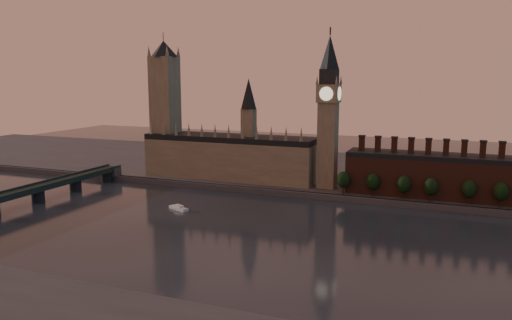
{
  "coord_description": "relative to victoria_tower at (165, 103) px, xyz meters",
  "views": [
    {
      "loc": [
        88.67,
        -219.18,
        79.28
      ],
      "look_at": [
        -20.41,
        55.0,
        29.65
      ],
      "focal_mm": 35.0,
      "sensor_mm": 36.0,
      "label": 1
    }
  ],
  "objects": [
    {
      "name": "ground",
      "position": [
        120.0,
        -115.0,
        -59.09
      ],
      "size": [
        900.0,
        900.0,
        0.0
      ],
      "primitive_type": "plane",
      "color": "black",
      "rests_on": "ground"
    },
    {
      "name": "north_bank",
      "position": [
        120.0,
        63.04,
        -57.09
      ],
      "size": [
        900.0,
        182.0,
        4.0
      ],
      "color": "#48474C",
      "rests_on": "ground"
    },
    {
      "name": "palace_of_westminster",
      "position": [
        55.59,
        -0.09,
        -37.46
      ],
      "size": [
        130.0,
        30.3,
        74.0
      ],
      "color": "gray",
      "rests_on": "north_bank"
    },
    {
      "name": "victoria_tower",
      "position": [
        0.0,
        0.0,
        0.0
      ],
      "size": [
        24.0,
        24.0,
        108.0
      ],
      "color": "gray",
      "rests_on": "north_bank"
    },
    {
      "name": "big_ben",
      "position": [
        130.0,
        -5.0,
        -2.26
      ],
      "size": [
        15.0,
        15.0,
        107.0
      ],
      "color": "gray",
      "rests_on": "north_bank"
    },
    {
      "name": "chimney_block",
      "position": [
        200.0,
        -5.0,
        -41.27
      ],
      "size": [
        110.0,
        25.0,
        37.0
      ],
      "color": "#552E20",
      "rests_on": "north_bank"
    },
    {
      "name": "embankment_tree_0",
      "position": [
        144.73,
        -21.06,
        -45.62
      ],
      "size": [
        8.6,
        8.6,
        14.88
      ],
      "color": "black",
      "rests_on": "north_bank"
    },
    {
      "name": "embankment_tree_1",
      "position": [
        163.23,
        -19.95,
        -45.62
      ],
      "size": [
        8.6,
        8.6,
        14.88
      ],
      "color": "black",
      "rests_on": "north_bank"
    },
    {
      "name": "embankment_tree_2",
      "position": [
        182.21,
        -20.73,
        -45.62
      ],
      "size": [
        8.6,
        8.6,
        14.88
      ],
      "color": "black",
      "rests_on": "north_bank"
    },
    {
      "name": "embankment_tree_3",
      "position": [
        198.18,
        -21.12,
        -45.62
      ],
      "size": [
        8.6,
        8.6,
        14.88
      ],
      "color": "black",
      "rests_on": "north_bank"
    },
    {
      "name": "embankment_tree_4",
      "position": [
        219.46,
        -19.95,
        -45.62
      ],
      "size": [
        8.6,
        8.6,
        14.88
      ],
      "color": "black",
      "rests_on": "north_bank"
    },
    {
      "name": "embankment_tree_5",
      "position": [
        236.44,
        -20.61,
        -45.62
      ],
      "size": [
        8.6,
        8.6,
        14.88
      ],
      "color": "black",
      "rests_on": "north_bank"
    },
    {
      "name": "westminster_bridge",
      "position": [
        -35.0,
        -117.7,
        -51.65
      ],
      "size": [
        14.0,
        200.0,
        11.55
      ],
      "color": "#1C2C27",
      "rests_on": "ground"
    },
    {
      "name": "river_boat",
      "position": [
        57.79,
        -81.02,
        -57.99
      ],
      "size": [
        14.78,
        9.34,
        2.86
      ],
      "rotation": [
        0.0,
        0.0,
        -0.4
      ],
      "color": "silver",
      "rests_on": "ground"
    }
  ]
}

